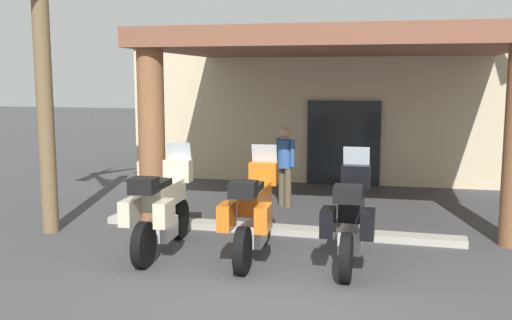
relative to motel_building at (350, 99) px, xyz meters
name	(u,v)px	position (x,y,z in m)	size (l,w,h in m)	color
ground_plane	(271,292)	(0.09, -10.01, -2.07)	(80.00, 80.00, 0.00)	#424244
motel_building	(350,99)	(0.00, 0.00, 0.00)	(11.75, 10.98, 3.97)	beige
motorcycle_cream	(162,208)	(-1.91, -8.78, -1.38)	(0.73, 2.21, 1.61)	black
motorcycle_orange	(254,212)	(-0.49, -8.69, -1.38)	(0.73, 2.21, 1.61)	black
motorcycle_black	(351,217)	(0.94, -8.65, -1.38)	(0.71, 2.21, 1.61)	black
pedestrian	(285,161)	(-0.78, -5.13, -1.12)	(0.45, 0.34, 1.66)	brown
curb_strip	(276,229)	(-0.49, -7.22, -2.01)	(6.27, 0.36, 0.12)	#ADA89E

